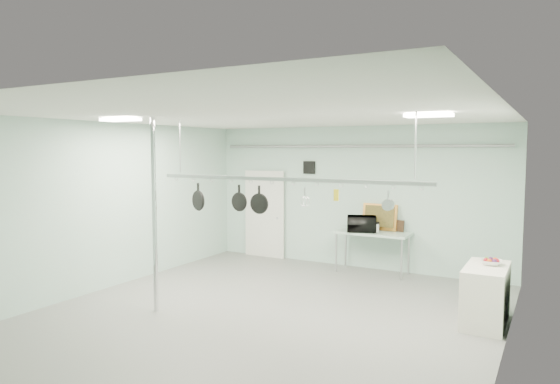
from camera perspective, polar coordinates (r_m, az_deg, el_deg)
The scene contains 25 objects.
floor at distance 8.23m, azimuth -2.00°, elevation -14.08°, with size 8.00×8.00×0.00m, color gray.
ceiling at distance 7.80m, azimuth -2.07°, elevation 8.67°, with size 7.00×8.00×0.02m, color silver.
back_wall at distance 11.44m, azimuth 8.35°, elevation -0.56°, with size 7.00×0.02×3.20m, color #AFD2C4.
right_wall at distance 6.77m, azimuth 24.25°, elevation -4.68°, with size 0.02×8.00×3.20m, color #AFD2C4.
door at distance 12.45m, azimuth -1.72°, elevation -2.62°, with size 1.10×0.10×2.20m, color silver.
wall_vent at distance 11.81m, azimuth 3.35°, elevation 2.81°, with size 0.30×0.04×0.30m, color black.
conduit_pipe at distance 11.30m, azimuth 8.26°, elevation 5.21°, with size 0.07×0.07×6.60m, color gray.
chrome_pole at distance 8.41m, azimuth -14.17°, elevation -2.61°, with size 0.08×0.08×3.20m, color silver.
prep_table at distance 10.97m, azimuth 10.52°, elevation -4.87°, with size 1.60×0.70×0.91m.
side_cabinet at distance 8.41m, azimuth 22.46°, elevation -10.83°, with size 0.60×1.20×0.90m, color white.
pot_rack at distance 7.96m, azimuth 0.30°, elevation 1.68°, with size 4.80×0.06×1.00m.
light_panel_left at distance 8.56m, azimuth -17.78°, elevation 7.90°, with size 0.65×0.30×0.05m, color white.
light_panel_right at distance 7.46m, azimuth 16.62°, elevation 8.41°, with size 0.65×0.30×0.05m, color white.
microwave at distance 10.91m, azimuth 9.33°, elevation -3.61°, with size 0.62×0.42×0.34m, color black.
coffee_canister at distance 10.95m, azimuth 10.90°, elevation -4.04°, with size 0.14×0.14×0.18m, color white.
painting_large at distance 11.18m, azimuth 11.32°, elevation -2.82°, with size 0.78×0.05×0.58m, color gold.
painting_small at distance 11.10m, azimuth 13.24°, elevation -3.77°, with size 0.30×0.04×0.25m, color #301E10.
fruit_bowl at distance 8.41m, azimuth 22.99°, elevation -7.42°, with size 0.32×0.32×0.08m, color white.
skillet_left at distance 8.93m, azimuth -9.33°, elevation -0.54°, with size 0.36×0.06×0.49m, color black, non-canonical shape.
skillet_mid at distance 8.42m, azimuth -4.69°, elevation -0.67°, with size 0.32×0.06×0.45m, color black, non-canonical shape.
skillet_right at distance 8.21m, azimuth -2.40°, elevation -0.89°, with size 0.34×0.06×0.47m, color black, non-canonical shape.
whisk at distance 7.80m, azimuth 2.86°, elevation -0.50°, with size 0.16×0.16×0.28m, color #A2A2A6, non-canonical shape.
grater at distance 7.57m, azimuth 6.44°, elevation -0.36°, with size 0.08×0.02×0.20m, color yellow, non-canonical shape.
saucepan at distance 7.31m, azimuth 12.26°, elevation -1.02°, with size 0.17×0.10×0.30m, color #A3A3A7, non-canonical shape.
fruit_cluster at distance 8.40m, azimuth 23.00°, elevation -7.15°, with size 0.24×0.24×0.09m, color maroon, non-canonical shape.
Camera 1 is at (4.02, -6.66, 2.67)m, focal length 32.00 mm.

